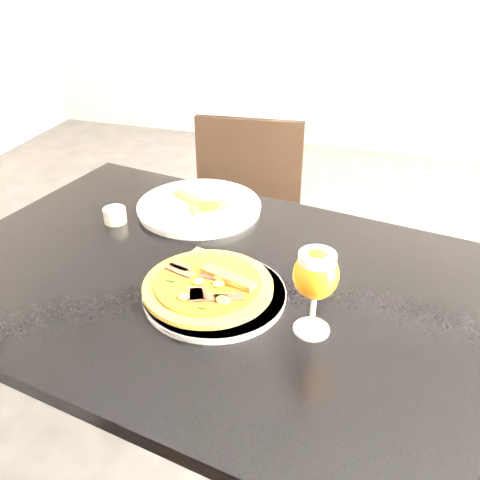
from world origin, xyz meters
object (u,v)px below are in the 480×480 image
(dining_table, at_px, (215,311))
(beer_glass, at_px, (316,275))
(chair_far, at_px, (242,234))
(pizza, at_px, (208,285))

(dining_table, bearing_deg, beer_glass, -16.22)
(chair_far, height_order, pizza, chair_far)
(dining_table, xyz_separation_m, chair_far, (-0.14, 0.67, -0.20))
(chair_far, bearing_deg, beer_glass, -70.82)
(pizza, distance_m, beer_glass, 0.24)
(chair_far, bearing_deg, dining_table, -84.28)
(dining_table, relative_size, beer_glass, 7.84)
(dining_table, distance_m, pizza, 0.13)
(pizza, bearing_deg, beer_glass, -12.43)
(chair_far, distance_m, beer_glass, 0.95)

